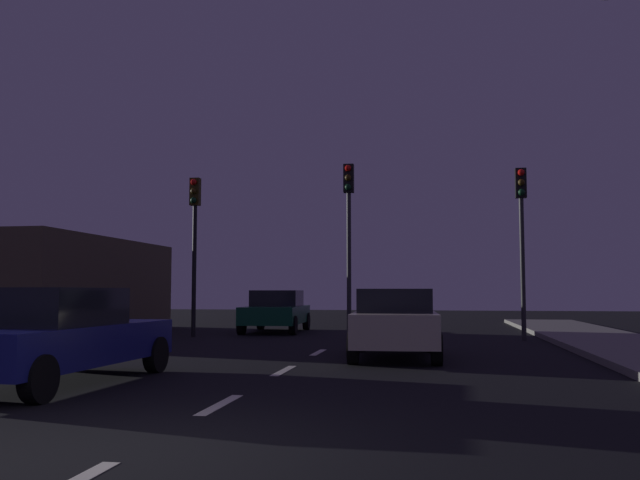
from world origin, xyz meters
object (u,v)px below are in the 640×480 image
at_px(traffic_signal_right, 522,220).
at_px(car_stopped_ahead, 395,323).
at_px(traffic_signal_center, 349,217).
at_px(car_oncoming_far, 276,311).
at_px(traffic_signal_left, 195,225).
at_px(car_adjacent_lane, 56,335).

relative_size(traffic_signal_right, car_stopped_ahead, 1.26).
xyz_separation_m(traffic_signal_center, traffic_signal_right, (5.23, -0.00, -0.18)).
xyz_separation_m(car_stopped_ahead, car_oncoming_far, (-4.76, 8.93, -0.01)).
distance_m(traffic_signal_left, car_oncoming_far, 4.61).
bearing_deg(traffic_signal_left, car_oncoming_far, 56.00).
xyz_separation_m(traffic_signal_right, car_stopped_ahead, (-3.49, -5.91, -2.83)).
bearing_deg(car_adjacent_lane, traffic_signal_left, 99.02).
bearing_deg(car_stopped_ahead, traffic_signal_center, 106.42).
distance_m(traffic_signal_center, traffic_signal_right, 5.23).
bearing_deg(car_adjacent_lane, car_oncoming_far, 88.86).
bearing_deg(traffic_signal_left, car_adjacent_lane, -80.98).
bearing_deg(traffic_signal_right, car_adjacent_lane, -127.64).
relative_size(car_stopped_ahead, car_adjacent_lane, 0.88).
bearing_deg(car_stopped_ahead, traffic_signal_left, 138.96).
distance_m(car_adjacent_lane, car_oncoming_far, 14.07).
height_order(traffic_signal_center, traffic_signal_right, traffic_signal_center).
height_order(traffic_signal_left, car_adjacent_lane, traffic_signal_left).
bearing_deg(car_oncoming_far, traffic_signal_center, -44.99).
height_order(traffic_signal_left, car_stopped_ahead, traffic_signal_left).
bearing_deg(traffic_signal_right, traffic_signal_left, -180.00).
height_order(car_adjacent_lane, car_oncoming_far, car_adjacent_lane).
xyz_separation_m(traffic_signal_right, car_oncoming_far, (-8.25, 3.02, -2.85)).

